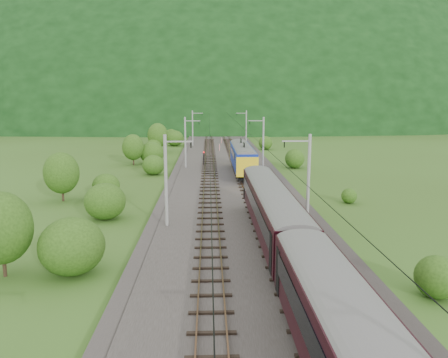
{
  "coord_description": "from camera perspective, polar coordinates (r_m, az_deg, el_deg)",
  "views": [
    {
      "loc": [
        -2.47,
        -37.07,
        11.46
      ],
      "look_at": [
        -0.84,
        9.66,
        2.6
      ],
      "focal_mm": 35.0,
      "sensor_mm": 36.0,
      "label": 1
    }
  ],
  "objects": [
    {
      "name": "railbed",
      "position": [
        48.48,
        0.98,
        -2.77
      ],
      "size": [
        14.0,
        220.0,
        0.3
      ],
      "primitive_type": "cube",
      "color": "#38332D",
      "rests_on": "ground"
    },
    {
      "name": "vegetation_left",
      "position": [
        55.77,
        -13.36,
        1.14
      ],
      "size": [
        12.29,
        143.99,
        6.32
      ],
      "color": "#244512",
      "rests_on": "ground"
    },
    {
      "name": "track_left",
      "position": [
        48.36,
        -1.86,
        -2.53
      ],
      "size": [
        2.4,
        220.0,
        0.27
      ],
      "color": "brown",
      "rests_on": "railbed"
    },
    {
      "name": "catenary_right",
      "position": [
        69.95,
        5.09,
        4.97
      ],
      "size": [
        2.54,
        192.28,
        8.0
      ],
      "color": "gray",
      "rests_on": "railbed"
    },
    {
      "name": "vegetation_right",
      "position": [
        51.03,
        12.77,
        -1.02
      ],
      "size": [
        5.5,
        102.75,
        2.83
      ],
      "color": "#244512",
      "rests_on": "ground"
    },
    {
      "name": "ground",
      "position": [
        38.88,
        1.75,
        -6.42
      ],
      "size": [
        600.0,
        600.0,
        0.0
      ],
      "primitive_type": "plane",
      "color": "#334C18",
      "rests_on": "ground"
    },
    {
      "name": "overhead_wires",
      "position": [
        47.34,
        1.01,
        5.44
      ],
      "size": [
        4.83,
        198.0,
        0.03
      ],
      "color": "black",
      "rests_on": "ground"
    },
    {
      "name": "mountain_main",
      "position": [
        297.31,
        -1.53,
        8.51
      ],
      "size": [
        504.0,
        360.0,
        244.0
      ],
      "primitive_type": "ellipsoid",
      "color": "black",
      "rests_on": "ground"
    },
    {
      "name": "catenary_left",
      "position": [
        69.52,
        -5.01,
        4.94
      ],
      "size": [
        2.54,
        192.28,
        8.0
      ],
      "color": "gray",
      "rests_on": "railbed"
    },
    {
      "name": "hazard_post_far",
      "position": [
        106.51,
        -0.34,
        5.08
      ],
      "size": [
        0.15,
        0.15,
        1.36
      ],
      "primitive_type": "cylinder",
      "color": "red",
      "rests_on": "railbed"
    },
    {
      "name": "hazard_post_near",
      "position": [
        91.41,
        -0.59,
        4.16
      ],
      "size": [
        0.15,
        0.15,
        1.43
      ],
      "primitive_type": "cylinder",
      "color": "red",
      "rests_on": "railbed"
    },
    {
      "name": "mountain_ridge",
      "position": [
        357.16,
        -21.43,
        8.15
      ],
      "size": [
        336.0,
        280.0,
        132.0
      ],
      "primitive_type": "ellipsoid",
      "color": "black",
      "rests_on": "ground"
    },
    {
      "name": "track_right",
      "position": [
        48.61,
        3.81,
        -2.48
      ],
      "size": [
        2.4,
        220.0,
        0.27
      ],
      "color": "brown",
      "rests_on": "railbed"
    },
    {
      "name": "signal",
      "position": [
        72.11,
        -2.67,
        2.87
      ],
      "size": [
        0.25,
        0.25,
        2.25
      ],
      "color": "black",
      "rests_on": "railbed"
    }
  ]
}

